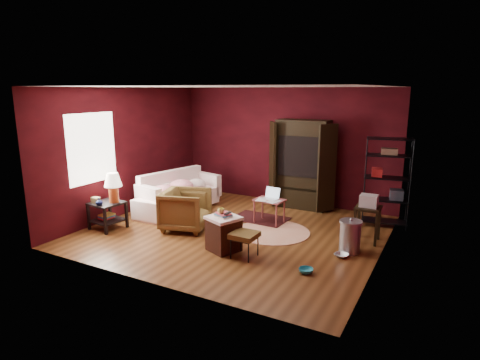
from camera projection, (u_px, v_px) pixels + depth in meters
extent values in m
cube|color=brown|center=(235.00, 231.00, 7.97)|extent=(5.50, 5.00, 0.02)
cube|color=white|center=(235.00, 86.00, 7.35)|extent=(5.50, 5.00, 0.02)
cube|color=#41090F|center=(285.00, 146.00, 9.81)|extent=(5.50, 0.02, 2.80)
cube|color=#41090F|center=(146.00, 190.00, 5.51)|extent=(5.50, 0.02, 2.80)
cube|color=#41090F|center=(127.00, 151.00, 8.94)|extent=(0.02, 5.00, 2.80)
cube|color=#41090F|center=(386.00, 176.00, 6.38)|extent=(0.02, 5.00, 2.80)
cube|color=white|center=(92.00, 148.00, 8.03)|extent=(0.02, 1.20, 1.40)
imported|color=white|center=(179.00, 191.00, 9.27)|extent=(0.73, 2.30, 0.89)
imported|color=black|center=(186.00, 208.00, 7.99)|extent=(1.02, 1.06, 0.89)
imported|color=#BBBDC2|center=(342.00, 250.00, 6.71)|extent=(0.24, 0.12, 0.23)
imported|color=#29ABC3|center=(306.00, 266.00, 6.13)|extent=(0.23, 0.09, 0.22)
imported|color=#0C143D|center=(99.00, 202.00, 7.78)|extent=(0.15, 0.16, 0.14)
imported|color=#E6E270|center=(221.00, 210.00, 6.83)|extent=(0.13, 0.11, 0.11)
cube|color=black|center=(107.00, 203.00, 8.00)|extent=(0.63, 0.63, 0.04)
cube|color=black|center=(108.00, 220.00, 8.08)|extent=(0.59, 0.59, 0.03)
cube|color=black|center=(89.00, 217.00, 7.99)|extent=(0.05, 0.05, 0.54)
cube|color=black|center=(105.00, 221.00, 7.71)|extent=(0.05, 0.05, 0.54)
cube|color=black|center=(110.00, 210.00, 8.41)|extent=(0.05, 0.05, 0.54)
cube|color=black|center=(127.00, 215.00, 8.13)|extent=(0.05, 0.05, 0.54)
cylinder|color=#C65624|center=(114.00, 194.00, 7.97)|extent=(0.21, 0.21, 0.33)
cone|color=#F2E5C6|center=(113.00, 180.00, 7.91)|extent=(0.38, 0.38, 0.27)
cube|color=olive|center=(96.00, 200.00, 7.95)|extent=(0.18, 0.13, 0.12)
cube|color=#C13039|center=(106.00, 218.00, 8.10)|extent=(0.24, 0.29, 0.03)
cube|color=#3081C1|center=(107.00, 216.00, 8.08)|extent=(0.24, 0.29, 0.03)
cube|color=gold|center=(107.00, 215.00, 8.07)|extent=(0.24, 0.29, 0.03)
cube|color=white|center=(181.00, 199.00, 9.29)|extent=(1.13, 1.92, 0.38)
cube|color=white|center=(171.00, 186.00, 9.44)|extent=(0.56, 1.79, 0.76)
cube|color=white|center=(148.00, 198.00, 8.58)|extent=(0.78, 0.33, 0.52)
cube|color=white|center=(208.00, 184.00, 9.90)|extent=(0.78, 0.33, 0.52)
ellipsoid|color=#F72249|center=(163.00, 191.00, 8.80)|extent=(0.59, 0.59, 0.27)
ellipsoid|color=#F72249|center=(181.00, 186.00, 9.18)|extent=(0.66, 0.66, 0.30)
ellipsoid|color=white|center=(197.00, 184.00, 9.54)|extent=(0.54, 0.54, 0.25)
cube|color=#3D190E|center=(224.00, 235.00, 6.96)|extent=(0.61, 0.61, 0.56)
cube|color=white|center=(224.00, 218.00, 6.89)|extent=(0.65, 0.65, 0.05)
cube|color=beige|center=(223.00, 216.00, 6.88)|extent=(0.33, 0.30, 0.02)
cube|color=teal|center=(223.00, 215.00, 6.87)|extent=(0.31, 0.27, 0.02)
cube|color=#BE4754|center=(223.00, 213.00, 6.87)|extent=(0.31, 0.29, 0.02)
cube|color=black|center=(228.00, 213.00, 6.82)|extent=(0.06, 0.17, 0.02)
cube|color=black|center=(244.00, 235.00, 6.65)|extent=(0.43, 0.43, 0.08)
cube|color=black|center=(244.00, 238.00, 6.66)|extent=(0.39, 0.39, 0.02)
cylinder|color=black|center=(231.00, 249.00, 6.64)|extent=(0.02, 0.02, 0.35)
cylinder|color=black|center=(248.00, 253.00, 6.47)|extent=(0.02, 0.02, 0.35)
cylinder|color=black|center=(241.00, 242.00, 6.92)|extent=(0.02, 0.02, 0.35)
cylinder|color=black|center=(258.00, 246.00, 6.76)|extent=(0.02, 0.02, 0.35)
cylinder|color=beige|center=(273.00, 232.00, 7.91)|extent=(1.92, 1.92, 0.01)
cube|color=#451214|center=(260.00, 218.00, 8.69)|extent=(1.18, 0.81, 0.01)
cube|color=#914243|center=(269.00, 200.00, 8.32)|extent=(0.64, 0.47, 0.03)
cylinder|color=#914243|center=(254.00, 212.00, 8.38)|extent=(0.04, 0.04, 0.50)
cylinder|color=#914243|center=(276.00, 216.00, 8.10)|extent=(0.04, 0.04, 0.50)
cylinder|color=#914243|center=(263.00, 208.00, 8.66)|extent=(0.04, 0.04, 0.50)
cylinder|color=#914243|center=(284.00, 212.00, 8.38)|extent=(0.04, 0.04, 0.50)
cube|color=silver|center=(270.00, 199.00, 8.34)|extent=(0.34, 0.25, 0.02)
cube|color=silver|center=(273.00, 192.00, 8.41)|extent=(0.33, 0.10, 0.22)
cube|color=silver|center=(262.00, 200.00, 8.30)|extent=(0.25, 0.32, 0.00)
cube|color=silver|center=(273.00, 201.00, 8.17)|extent=(0.28, 0.35, 0.00)
cube|color=black|center=(303.00, 164.00, 9.44)|extent=(1.21, 0.67, 2.07)
cube|color=black|center=(302.00, 155.00, 9.30)|extent=(0.99, 0.51, 0.93)
cube|color=black|center=(272.00, 164.00, 9.47)|extent=(0.33, 0.43, 1.96)
cube|color=black|center=(327.00, 169.00, 8.88)|extent=(0.32, 0.44, 1.96)
cube|color=#292B2E|center=(302.00, 160.00, 9.37)|extent=(0.69, 0.56, 0.57)
cube|color=black|center=(298.00, 161.00, 9.13)|extent=(0.55, 0.02, 0.44)
cube|color=black|center=(301.00, 187.00, 9.51)|extent=(0.99, 0.56, 0.05)
cylinder|color=black|center=(365.00, 183.00, 8.04)|extent=(0.03, 0.03, 1.82)
cylinder|color=black|center=(410.00, 186.00, 7.79)|extent=(0.03, 0.03, 1.82)
cylinder|color=black|center=(365.00, 179.00, 8.38)|extent=(0.03, 0.03, 1.82)
cylinder|color=black|center=(409.00, 182.00, 8.13)|extent=(0.03, 0.03, 1.82)
cube|color=black|center=(384.00, 221.00, 8.26)|extent=(0.95, 0.54, 0.03)
cube|color=black|center=(385.00, 200.00, 8.16)|extent=(0.95, 0.54, 0.03)
cube|color=black|center=(387.00, 178.00, 8.06)|extent=(0.95, 0.54, 0.03)
cube|color=black|center=(389.00, 155.00, 7.96)|extent=(0.95, 0.54, 0.03)
cube|color=black|center=(390.00, 139.00, 7.89)|extent=(0.95, 0.54, 0.03)
cube|color=maroon|center=(377.00, 172.00, 8.10)|extent=(0.25, 0.29, 0.16)
cube|color=#353542|center=(396.00, 195.00, 8.07)|extent=(0.30, 0.30, 0.20)
cube|color=#856A50|center=(389.00, 151.00, 7.94)|extent=(0.34, 0.25, 0.12)
cube|color=black|center=(368.00, 208.00, 7.30)|extent=(0.45, 0.45, 0.04)
cube|color=black|center=(355.00, 226.00, 7.29)|extent=(0.05, 0.05, 0.64)
cube|color=black|center=(376.00, 229.00, 7.12)|extent=(0.05, 0.05, 0.64)
cube|color=black|center=(359.00, 220.00, 7.62)|extent=(0.05, 0.05, 0.64)
cube|color=black|center=(379.00, 223.00, 7.45)|extent=(0.05, 0.05, 0.64)
cube|color=silver|center=(369.00, 201.00, 7.27)|extent=(0.32, 0.25, 0.22)
cylinder|color=#B1B1B9|center=(350.00, 237.00, 6.89)|extent=(0.42, 0.42, 0.53)
cylinder|color=#B1B1B9|center=(351.00, 222.00, 6.82)|extent=(0.46, 0.46, 0.04)
sphere|color=#B1B1B9|center=(351.00, 220.00, 6.82)|extent=(0.06, 0.06, 0.05)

